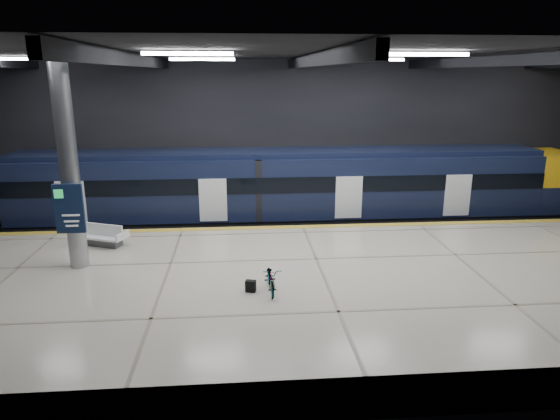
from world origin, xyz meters
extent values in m
plane|color=black|center=(0.00, 0.00, 0.00)|extent=(30.00, 30.00, 0.00)
cube|color=black|center=(0.00, 8.00, 4.00)|extent=(30.00, 0.10, 8.00)
cube|color=black|center=(0.00, -8.00, 4.00)|extent=(30.00, 0.10, 8.00)
cube|color=black|center=(0.00, 0.00, 8.00)|extent=(30.00, 16.00, 0.10)
cube|color=black|center=(-6.00, 0.00, 7.75)|extent=(0.25, 16.00, 0.40)
cube|color=black|center=(0.00, 0.00, 7.75)|extent=(0.25, 16.00, 0.40)
cube|color=black|center=(6.00, 0.00, 7.75)|extent=(0.25, 16.00, 0.40)
cube|color=white|center=(-4.00, -2.00, 7.88)|extent=(2.60, 0.18, 0.10)
cube|color=white|center=(3.00, -2.00, 7.88)|extent=(2.60, 0.18, 0.10)
cube|color=white|center=(-11.00, 4.00, 7.88)|extent=(2.60, 0.18, 0.10)
cube|color=white|center=(-4.00, 4.00, 7.88)|extent=(2.60, 0.18, 0.10)
cube|color=white|center=(3.00, 4.00, 7.88)|extent=(2.60, 0.18, 0.10)
cube|color=white|center=(10.00, 4.00, 7.88)|extent=(2.60, 0.18, 0.10)
cube|color=beige|center=(0.00, -2.50, 0.55)|extent=(30.00, 11.00, 1.10)
cube|color=gold|center=(0.00, 2.75, 1.11)|extent=(30.00, 0.40, 0.01)
cube|color=gray|center=(0.00, 4.78, 0.08)|extent=(30.00, 0.08, 0.16)
cube|color=gray|center=(0.00, 6.22, 0.08)|extent=(30.00, 0.08, 0.16)
cube|color=black|center=(-0.78, 5.50, 0.55)|extent=(24.00, 2.58, 0.80)
cube|color=black|center=(-0.78, 5.50, 2.33)|extent=(24.00, 2.80, 2.75)
cube|color=black|center=(-0.78, 5.50, 3.82)|extent=(24.00, 2.30, 0.24)
cube|color=black|center=(-0.78, 4.09, 2.60)|extent=(24.00, 0.04, 0.70)
cube|color=white|center=(2.22, 4.08, 2.00)|extent=(1.20, 0.05, 1.90)
cube|color=yellow|center=(12.22, 5.50, 2.33)|extent=(2.00, 2.80, 2.75)
cube|color=black|center=(12.52, 5.50, 2.50)|extent=(1.60, 2.38, 0.80)
cube|color=#595B60|center=(-7.79, 1.05, 1.24)|extent=(1.55, 1.00, 0.28)
cube|color=white|center=(-7.79, 1.05, 1.45)|extent=(2.02, 1.44, 0.07)
cube|color=white|center=(-7.79, 1.05, 1.71)|extent=(1.75, 0.78, 0.46)
cube|color=white|center=(-8.65, 1.40, 1.56)|extent=(0.35, 0.75, 0.28)
cube|color=white|center=(-6.93, 0.70, 1.56)|extent=(0.35, 0.75, 0.28)
imported|color=#99999E|center=(-1.74, -3.52, 1.50)|extent=(0.59, 1.55, 0.81)
cube|color=black|center=(-2.34, -3.52, 1.28)|extent=(0.34, 0.26, 0.35)
cylinder|color=#9EA0A5|center=(-8.00, -1.00, 4.55)|extent=(0.60, 0.60, 6.90)
cube|color=#101E3D|center=(-8.00, -1.42, 3.20)|extent=(0.90, 0.12, 1.60)
camera|label=1|loc=(-2.58, -17.12, 7.34)|focal=32.00mm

